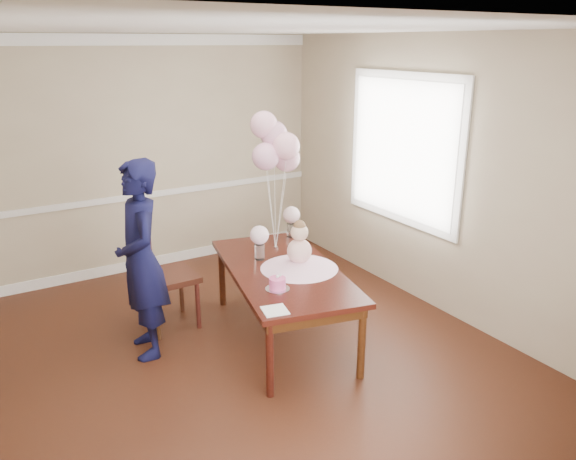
{
  "coord_description": "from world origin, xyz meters",
  "views": [
    {
      "loc": [
        -1.79,
        -3.82,
        2.61
      ],
      "look_at": [
        0.62,
        0.15,
        1.05
      ],
      "focal_mm": 35.0,
      "sensor_mm": 36.0,
      "label": 1
    }
  ],
  "objects_px": {
    "dining_chair_seat": "(168,277)",
    "birthday_cake": "(277,283)",
    "woman": "(141,260)",
    "dining_table_top": "(283,271)"
  },
  "relations": [
    {
      "from": "dining_chair_seat",
      "to": "birthday_cake",
      "type": "bearing_deg",
      "value": -65.83
    },
    {
      "from": "birthday_cake",
      "to": "woman",
      "type": "bearing_deg",
      "value": 138.77
    },
    {
      "from": "birthday_cake",
      "to": "woman",
      "type": "height_order",
      "value": "woman"
    },
    {
      "from": "dining_table_top",
      "to": "dining_chair_seat",
      "type": "bearing_deg",
      "value": 149.42
    },
    {
      "from": "birthday_cake",
      "to": "woman",
      "type": "xyz_separation_m",
      "value": [
        -0.88,
        0.77,
        0.12
      ]
    },
    {
      "from": "dining_chair_seat",
      "to": "woman",
      "type": "height_order",
      "value": "woman"
    },
    {
      "from": "dining_chair_seat",
      "to": "woman",
      "type": "relative_size",
      "value": 0.29
    },
    {
      "from": "birthday_cake",
      "to": "woman",
      "type": "relative_size",
      "value": 0.08
    },
    {
      "from": "dining_chair_seat",
      "to": "woman",
      "type": "xyz_separation_m",
      "value": [
        -0.34,
        -0.35,
        0.36
      ]
    },
    {
      "from": "dining_table_top",
      "to": "woman",
      "type": "distance_m",
      "value": 1.24
    }
  ]
}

